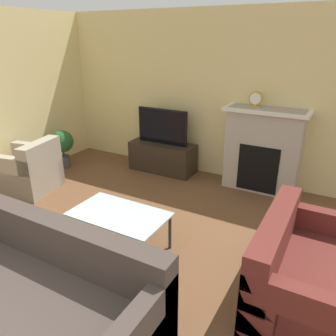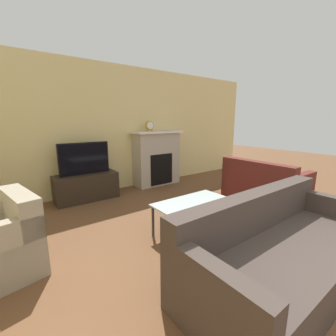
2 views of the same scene
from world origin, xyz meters
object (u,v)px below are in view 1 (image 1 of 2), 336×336
object	(u,v)px
couch_loveseat	(302,275)
tv	(162,126)
coffee_table	(119,217)
potted_plant	(63,144)
mantel_clock	(256,99)
couch_sectional	(37,293)
armchair_by_window	(27,172)

from	to	relation	value
couch_loveseat	tv	bearing A→B (deg)	51.49
coffee_table	potted_plant	size ratio (longest dim) A/B	1.53
tv	mantel_clock	distance (m)	1.65
couch_sectional	mantel_clock	bearing A→B (deg)	77.94
tv	armchair_by_window	size ratio (longest dim) A/B	0.94
couch_sectional	couch_loveseat	size ratio (longest dim) A/B	1.59
tv	couch_sectional	distance (m)	3.57
coffee_table	mantel_clock	xyz separation A→B (m)	(0.78, 2.38, 1.00)
armchair_by_window	mantel_clock	size ratio (longest dim) A/B	4.33
armchair_by_window	coffee_table	size ratio (longest dim) A/B	0.94
couch_loveseat	mantel_clock	distance (m)	2.75
couch_sectional	armchair_by_window	bearing A→B (deg)	142.50
tv	armchair_by_window	xyz separation A→B (m)	(-1.45, -1.73, -0.52)
tv	coffee_table	size ratio (longest dim) A/B	0.88
couch_sectional	potted_plant	xyz separation A→B (m)	(-2.47, 2.71, 0.16)
couch_loveseat	mantel_clock	bearing A→B (deg)	26.97
couch_sectional	potted_plant	distance (m)	3.67
potted_plant	mantel_clock	distance (m)	3.47
tv	mantel_clock	size ratio (longest dim) A/B	4.05
tv	couch_loveseat	bearing A→B (deg)	-38.51
couch_loveseat	potted_plant	bearing A→B (deg)	72.26
couch_sectional	tv	bearing A→B (deg)	102.81
tv	coffee_table	world-z (taller)	tv
couch_loveseat	armchair_by_window	bearing A→B (deg)	84.39
coffee_table	armchair_by_window	bearing A→B (deg)	166.15
couch_sectional	couch_loveseat	distance (m)	2.31
couch_sectional	coffee_table	world-z (taller)	couch_sectional
couch_sectional	armchair_by_window	world-z (taller)	same
tv	couch_sectional	size ratio (longest dim) A/B	0.42
tv	mantel_clock	xyz separation A→B (m)	(1.54, 0.11, 0.59)
potted_plant	mantel_clock	size ratio (longest dim) A/B	3.02
coffee_table	mantel_clock	distance (m)	2.70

